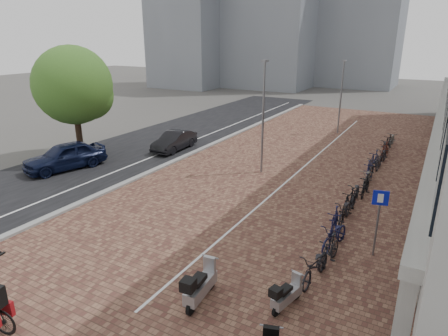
# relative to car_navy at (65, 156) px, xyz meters

# --- Properties ---
(ground) EXTENTS (140.00, 140.00, 0.00)m
(ground) POSITION_rel_car_navy_xyz_m (9.87, -4.65, -0.79)
(ground) COLOR #474442
(ground) RESTS_ON ground
(plaza_brick) EXTENTS (14.50, 42.00, 0.04)m
(plaza_brick) POSITION_rel_car_navy_xyz_m (11.87, 7.35, -0.78)
(plaza_brick) COLOR brown
(plaza_brick) RESTS_ON ground
(street_asphalt) EXTENTS (8.00, 50.00, 0.03)m
(street_asphalt) POSITION_rel_car_navy_xyz_m (0.87, 7.35, -0.79)
(street_asphalt) COLOR black
(street_asphalt) RESTS_ON ground
(curb) EXTENTS (0.35, 42.00, 0.14)m
(curb) POSITION_rel_car_navy_xyz_m (4.77, 7.35, -0.72)
(curb) COLOR gray
(curb) RESTS_ON ground
(lane_line) EXTENTS (0.12, 44.00, 0.00)m
(lane_line) POSITION_rel_car_navy_xyz_m (2.87, 7.35, -0.77)
(lane_line) COLOR white
(lane_line) RESTS_ON street_asphalt
(parking_line) EXTENTS (0.10, 30.00, 0.00)m
(parking_line) POSITION_rel_car_navy_xyz_m (12.07, 7.35, -0.76)
(parking_line) COLOR white
(parking_line) RESTS_ON plaza_brick
(car_navy) EXTENTS (3.09, 4.97, 1.58)m
(car_navy) POSITION_rel_car_navy_xyz_m (0.00, 0.00, 0.00)
(car_navy) COLOR black
(car_navy) RESTS_ON ground
(car_dark) EXTENTS (1.53, 3.94, 1.28)m
(car_dark) POSITION_rel_car_navy_xyz_m (3.13, 6.41, -0.15)
(car_dark) COLOR black
(car_dark) RESTS_ON ground
(scooter_front) EXTENTS (0.75, 1.45, 0.95)m
(scooter_front) POSITION_rel_car_navy_xyz_m (15.68, -5.33, -0.31)
(scooter_front) COLOR #9B9BA0
(scooter_front) RESTS_ON ground
(scooter_back) EXTENTS (0.70, 1.78, 1.20)m
(scooter_back) POSITION_rel_car_navy_xyz_m (13.40, -6.31, -0.19)
(scooter_back) COLOR #A2A2A7
(scooter_back) RESTS_ON ground
(parking_sign) EXTENTS (0.51, 0.18, 2.49)m
(parking_sign) POSITION_rel_car_navy_xyz_m (17.36, -1.18, 0.89)
(parking_sign) COLOR slate
(parking_sign) RESTS_ON ground
(lamp_near) EXTENTS (0.12, 0.12, 6.18)m
(lamp_near) POSITION_rel_car_navy_xyz_m (10.24, 5.05, 2.30)
(lamp_near) COLOR gray
(lamp_near) RESTS_ON ground
(lamp_far) EXTENTS (0.12, 0.12, 5.64)m
(lamp_far) POSITION_rel_car_navy_xyz_m (11.66, 16.81, 2.03)
(lamp_far) COLOR gray
(lamp_far) RESTS_ON ground
(street_tree) EXTENTS (4.78, 4.78, 6.96)m
(street_tree) POSITION_rel_car_navy_xyz_m (-1.09, 2.31, 3.63)
(street_tree) COLOR #382619
(street_tree) RESTS_ON ground
(bike_row) EXTENTS (1.22, 20.40, 1.05)m
(bike_row) POSITION_rel_car_navy_xyz_m (15.91, 5.55, -0.27)
(bike_row) COLOR black
(bike_row) RESTS_ON ground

